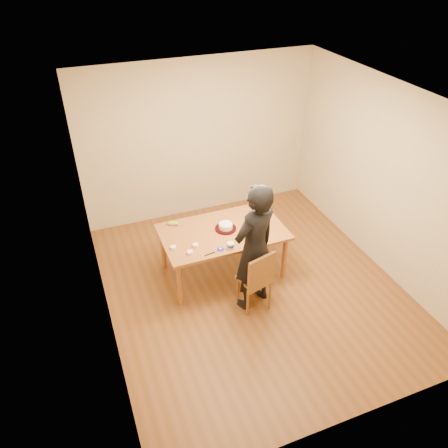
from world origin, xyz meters
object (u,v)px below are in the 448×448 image
object	(u,v)px
cake	(226,226)
person	(254,249)
cake_plate	(226,229)
dining_chair	(254,279)
dining_table	(223,232)

from	to	relation	value
cake	person	xyz separation A→B (m)	(0.10, -0.75, 0.11)
cake_plate	person	xyz separation A→B (m)	(0.10, -0.75, 0.16)
dining_chair	person	bearing A→B (deg)	75.00
dining_table	cake_plate	xyz separation A→B (m)	(0.05, 0.02, 0.03)
person	dining_chair	bearing A→B (deg)	69.41
dining_chair	cake	size ratio (longest dim) A/B	1.95
dining_chair	cake_plate	size ratio (longest dim) A/B	1.26
dining_table	cake	world-z (taller)	cake
cake	dining_chair	bearing A→B (deg)	-83.08
cake_plate	cake	bearing A→B (deg)	0.00
cake_plate	cake	world-z (taller)	cake
dining_table	dining_chair	distance (m)	0.84
dining_chair	cake_plate	bearing A→B (deg)	81.91
cake_plate	person	size ratio (longest dim) A/B	0.16
dining_table	cake_plate	distance (m)	0.07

